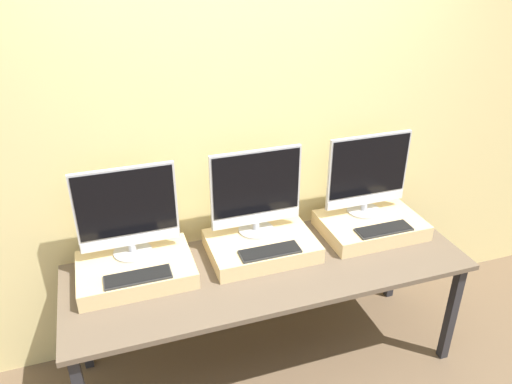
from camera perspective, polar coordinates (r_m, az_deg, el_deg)
wall_back at (r=2.88m, az=-1.38°, el=6.05°), size 8.00×0.04×2.60m
workbench at (r=2.82m, az=1.49°, el=-9.36°), size 2.21×0.74×0.72m
wooden_riser_left at (r=2.75m, az=-13.57°, el=-8.62°), size 0.60×0.42×0.09m
monitor_left at (r=2.67m, az=-14.51°, el=-2.15°), size 0.52×0.20×0.51m
keyboard_left at (r=2.61m, az=-13.34°, el=-9.42°), size 0.33×0.12×0.01m
wooden_riser_center at (r=2.86m, az=0.62°, el=-6.18°), size 0.60×0.42×0.09m
monitor_center at (r=2.78m, az=0.01°, el=0.09°), size 0.52×0.20×0.51m
keyboard_center at (r=2.72m, az=1.61°, el=-6.80°), size 0.33×0.12×0.01m
wooden_riser_right at (r=3.13m, az=12.95°, el=-3.73°), size 0.60×0.42×0.09m
monitor_right at (r=3.06m, az=12.66°, el=2.04°), size 0.52×0.20×0.51m
keyboard_right at (r=3.00m, az=14.40°, el=-4.15°), size 0.33×0.12×0.01m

